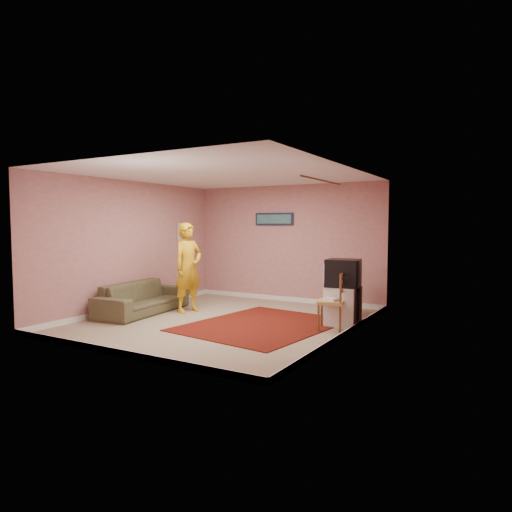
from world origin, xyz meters
The scene contains 26 objects.
ground centered at (0.00, 0.00, 0.00)m, with size 5.00×5.00×0.00m, color gray.
wall_back centered at (0.00, 2.50, 1.30)m, with size 4.50×0.02×2.60m, color tan.
wall_front centered at (0.00, -2.50, 1.30)m, with size 4.50×0.02×2.60m, color tan.
wall_left centered at (-2.25, 0.00, 1.30)m, with size 0.02×5.00×2.60m, color tan.
wall_right centered at (2.25, 0.00, 1.30)m, with size 0.02×5.00×2.60m, color tan.
ceiling centered at (0.00, 0.00, 2.60)m, with size 4.50×5.00×0.02m, color white.
baseboard_back centered at (0.00, 2.49, 0.05)m, with size 4.50×0.02×0.10m, color white.
baseboard_front centered at (0.00, -2.49, 0.05)m, with size 4.50×0.02×0.10m, color white.
baseboard_left centered at (-2.24, 0.00, 0.05)m, with size 0.02×5.00×0.10m, color white.
baseboard_right centered at (2.24, 0.00, 0.05)m, with size 0.02×5.00×0.10m, color white.
window centered at (2.24, -0.90, 1.45)m, with size 0.01×1.10×1.50m, color black.
curtain_sheer centered at (2.23, -1.05, 1.25)m, with size 0.01×0.75×2.10m, color white.
curtain_floral centered at (2.21, -0.35, 1.25)m, with size 0.01×0.35×2.10m, color white.
curtain_rod centered at (2.20, -0.90, 2.32)m, with size 0.02×0.02×1.40m, color brown.
picture_back centered at (-0.30, 2.47, 1.85)m, with size 0.95×0.04×0.28m.
picture_left centered at (-2.22, 1.60, 1.55)m, with size 0.04×0.38×0.42m.
area_rug centered at (0.74, 0.06, 0.01)m, with size 2.15×2.69×0.01m, color black.
tv_cabinet centered at (1.95, 0.71, 0.34)m, with size 0.53×0.48×0.67m, color silver.
crt_tv centered at (1.94, 0.71, 0.91)m, with size 0.60×0.55×0.47m.
chair_a centered at (1.67, 1.52, 0.58)m, with size 0.53×0.52×0.52m.
dvd_player centered at (1.67, 1.52, 0.52)m, with size 0.38×0.27×0.07m, color #BCBCC1.
blue_throw centered at (1.67, 1.71, 0.77)m, with size 0.45×0.06×0.47m, color #8AB6E2.
chair_b centered at (1.87, 0.34, 0.58)m, with size 0.50×0.51×0.52m.
game_console centered at (1.87, 0.34, 0.51)m, with size 0.22×0.16×0.05m, color white.
sofa centered at (-1.80, -0.17, 0.30)m, with size 2.07×0.81×0.60m, color brown.
person centered at (-1.12, 0.39, 0.88)m, with size 0.64×0.42×1.76m, color #C89512.
Camera 1 is at (4.51, -6.69, 1.73)m, focal length 32.00 mm.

